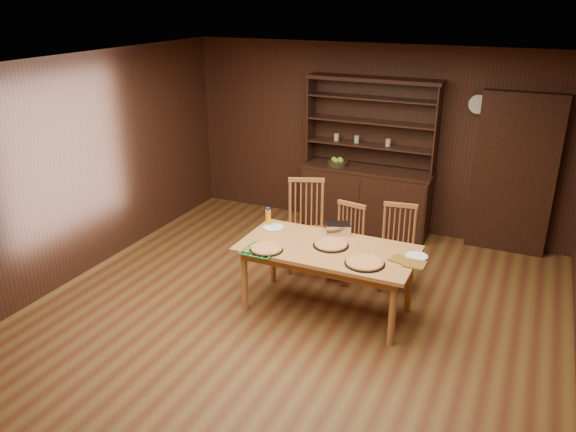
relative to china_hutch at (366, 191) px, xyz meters
The scene contains 20 objects.
floor 2.82m from the china_hutch, 89.99° to the right, with size 6.00×6.00×0.00m, color brown.
room_shell 2.92m from the china_hutch, 89.99° to the right, with size 6.00×6.00×6.00m.
china_hutch is the anchor object (origin of this frame).
doorway 1.96m from the china_hutch, ahead, with size 1.00×0.18×2.10m, color black.
wall_clock 1.89m from the china_hutch, ahead, with size 0.30×0.05×0.30m.
dining_table 2.34m from the china_hutch, 83.00° to the right, with size 1.84×0.92×0.75m.
chair_left 1.47m from the china_hutch, 103.34° to the right, with size 0.59×0.58×1.13m.
chair_center 1.53m from the china_hutch, 81.43° to the right, with size 0.44×0.43×0.94m.
chair_right 1.66m from the china_hutch, 60.45° to the right, with size 0.46×0.44×0.99m.
pizza_left 2.66m from the china_hutch, 95.72° to the right, with size 0.35×0.35×0.04m.
pizza_right 2.65m from the china_hutch, 73.43° to the right, with size 0.40×0.40×0.04m.
pizza_center 2.30m from the china_hutch, 82.39° to the right, with size 0.38×0.38×0.04m.
cooling_rack 2.71m from the china_hutch, 96.82° to the right, with size 0.32×0.32×0.01m, color #0B9837, non-canonical shape.
plate_left 2.15m from the china_hutch, 102.26° to the right, with size 0.25×0.25×0.02m.
plate_right 2.47m from the china_hutch, 61.42° to the right, with size 0.24×0.24×0.02m.
foil_dish 1.94m from the china_hutch, 82.50° to the right, with size 0.26×0.19×0.11m, color white.
juice_bottle 2.13m from the china_hutch, 104.82° to the right, with size 0.06×0.06×0.22m.
pot_holder_a 2.64m from the china_hutch, 62.80° to the right, with size 0.20×0.20×0.02m, color red.
pot_holder_b 2.53m from the china_hutch, 65.65° to the right, with size 0.18×0.18×0.01m, color red.
fruit_bowl 0.58m from the china_hutch, behind, with size 0.28×0.28×0.12m.
Camera 1 is at (2.11, -4.57, 3.23)m, focal length 35.00 mm.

